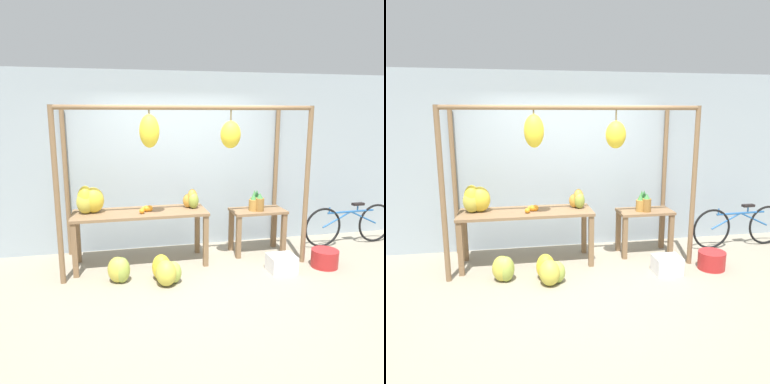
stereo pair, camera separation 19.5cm
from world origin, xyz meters
The scene contains 14 objects.
ground_plane centered at (0.00, 0.00, 0.00)m, with size 20.00×20.00×0.00m, color gray.
shop_wall_back centered at (0.00, 1.54, 1.40)m, with size 8.00×0.08×2.80m.
stall_awning centered at (0.00, 0.63, 1.62)m, with size 3.46×1.20×2.26m.
display_table_main centered at (-0.65, 0.83, 0.68)m, with size 1.90×0.64×0.79m.
display_table_side centered at (1.18, 0.92, 0.52)m, with size 0.83×0.46×0.70m.
banana_pile_on_table centered at (-1.35, 0.89, 0.97)m, with size 0.41×0.32×0.39m.
orange_pile centered at (-0.56, 0.79, 0.83)m, with size 0.20×0.20×0.09m.
pineapple_cluster centered at (1.14, 0.93, 0.82)m, with size 0.23×0.32×0.30m.
banana_pile_ground_left centered at (-0.97, 0.27, 0.17)m, with size 0.37×0.33×0.34m.
banana_pile_ground_right centered at (-0.39, 0.13, 0.17)m, with size 0.45×0.52×0.35m.
fruit_crate_white centered at (1.23, 0.14, 0.12)m, with size 0.36×0.31×0.24m.
blue_bucket centered at (1.91, 0.17, 0.13)m, with size 0.38×0.38×0.25m.
parked_bicycle centered at (2.83, 0.94, 0.35)m, with size 1.69×0.12×0.71m.
papaya_pile centered at (0.12, 0.88, 0.92)m, with size 0.27×0.26×0.28m.
Camera 2 is at (-0.82, -4.40, 2.16)m, focal length 35.00 mm.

